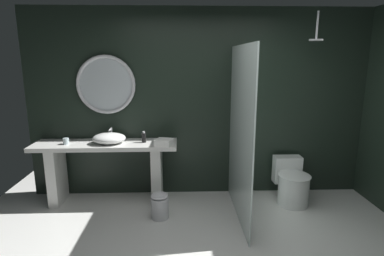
# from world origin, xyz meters

# --- Properties ---
(back_wall_panel) EXTENTS (4.80, 0.10, 2.60)m
(back_wall_panel) POSITION_xyz_m (0.00, 1.90, 1.30)
(back_wall_panel) COLOR black
(back_wall_panel) RESTS_ON ground_plane
(vanity_counter) EXTENTS (1.89, 0.49, 0.83)m
(vanity_counter) POSITION_xyz_m (-1.30, 1.58, 0.55)
(vanity_counter) COLOR silver
(vanity_counter) RESTS_ON ground_plane
(vessel_sink) EXTENTS (0.43, 0.35, 0.18)m
(vessel_sink) POSITION_xyz_m (-1.24, 1.56, 0.90)
(vessel_sink) COLOR white
(vessel_sink) RESTS_ON vanity_counter
(tumbler_cup) EXTENTS (0.08, 0.08, 0.08)m
(tumbler_cup) POSITION_xyz_m (-1.79, 1.54, 0.87)
(tumbler_cup) COLOR silver
(tumbler_cup) RESTS_ON vanity_counter
(soap_dispenser) EXTENTS (0.06, 0.06, 0.15)m
(soap_dispenser) POSITION_xyz_m (-0.79, 1.60, 0.90)
(soap_dispenser) COLOR black
(soap_dispenser) RESTS_ON vanity_counter
(round_wall_mirror) EXTENTS (0.79, 0.05, 0.79)m
(round_wall_mirror) POSITION_xyz_m (-1.30, 1.81, 1.58)
(round_wall_mirror) COLOR silver
(shower_glass_panel) EXTENTS (0.02, 1.42, 2.08)m
(shower_glass_panel) POSITION_xyz_m (0.42, 1.14, 1.04)
(shower_glass_panel) COLOR silver
(shower_glass_panel) RESTS_ON ground_plane
(rain_shower_head) EXTENTS (0.17, 0.17, 0.36)m
(rain_shower_head) POSITION_xyz_m (1.41, 1.53, 2.20)
(rain_shower_head) COLOR silver
(toilet) EXTENTS (0.42, 0.61, 0.58)m
(toilet) POSITION_xyz_m (1.21, 1.47, 0.26)
(toilet) COLOR white
(toilet) RESTS_ON ground_plane
(waste_bin) EXTENTS (0.22, 0.22, 0.33)m
(waste_bin) POSITION_xyz_m (-0.56, 1.09, 0.16)
(waste_bin) COLOR silver
(waste_bin) RESTS_ON ground_plane
(folded_hand_towel) EXTENTS (0.25, 0.25, 0.08)m
(folded_hand_towel) POSITION_xyz_m (-0.51, 1.44, 0.87)
(folded_hand_towel) COLOR white
(folded_hand_towel) RESTS_ON vanity_counter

